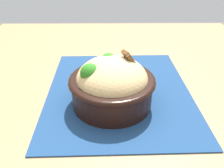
% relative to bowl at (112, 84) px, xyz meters
% --- Properties ---
extents(table, '(1.11, 0.97, 0.73)m').
position_rel_bowl_xyz_m(table, '(0.05, -0.01, -0.13)').
color(table, '#99754C').
rests_on(table, ground_plane).
extents(placemat, '(0.41, 0.35, 0.00)m').
position_rel_bowl_xyz_m(placemat, '(0.05, -0.02, -0.05)').
color(placemat, navy).
rests_on(placemat, table).
extents(bowl, '(0.21, 0.21, 0.12)m').
position_rel_bowl_xyz_m(bowl, '(0.00, 0.00, 0.00)').
color(bowl, black).
rests_on(bowl, placemat).
extents(fork, '(0.04, 0.13, 0.00)m').
position_rel_bowl_xyz_m(fork, '(0.18, -0.01, -0.05)').
color(fork, '#BABABA').
rests_on(fork, placemat).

